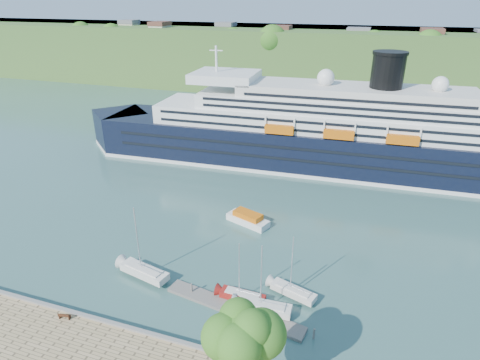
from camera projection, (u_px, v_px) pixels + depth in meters
ground at (162, 343)px, 45.53m from camera, size 400.00×400.00×0.00m
far_hillside at (331, 60)px, 165.30m from camera, size 400.00×50.00×24.00m
quay_coping at (161, 337)px, 44.88m from camera, size 220.00×0.50×0.30m
cruise_ship at (323, 111)px, 87.67m from camera, size 116.56×22.69×26.02m
park_bench at (64, 315)px, 47.44m from camera, size 1.53×0.83×0.93m
promenade_tree at (241, 354)px, 35.37m from camera, size 7.35×7.35×12.17m
floating_pontoon at (233, 308)px, 50.27m from camera, size 18.95×5.29×0.42m
sailboat_white_near at (141, 246)px, 53.81m from camera, size 8.47×3.97×10.55m
sailboat_red at (243, 275)px, 49.98m from camera, size 6.54×2.02×8.37m
sailboat_white_far at (295, 270)px, 50.67m from camera, size 6.96×3.79×8.67m
tender_launch at (248, 218)px, 69.00m from camera, size 8.15×5.07×2.13m
sailboat_extra at (265, 283)px, 47.79m from camera, size 7.42×2.39×9.46m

